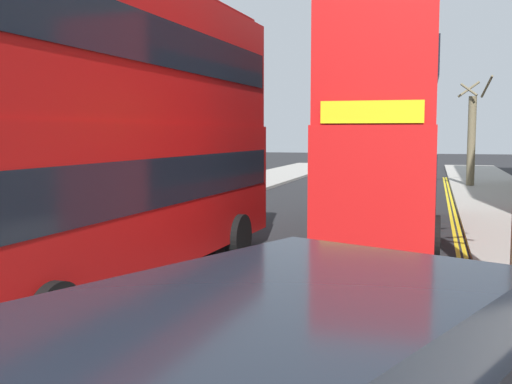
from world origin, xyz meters
The scene contains 7 objects.
sidewalk_left centered at (-6.50, 16.00, 0.07)m, with size 4.00×80.00×0.14m, color #9E9991.
kerb_line_outer centered at (4.40, 14.00, 0.00)m, with size 0.10×56.00×0.01m, color yellow.
kerb_line_inner centered at (4.24, 14.00, 0.00)m, with size 0.10×56.00×0.01m, color yellow.
keep_left_bollard centered at (0.00, 4.96, 0.61)m, with size 0.36×0.28×1.11m.
double_decker_bus_away centered at (-2.03, 10.12, 3.03)m, with size 3.15×10.90×5.64m.
double_decker_bus_oncoming centered at (2.36, 17.83, 3.03)m, with size 2.90×10.84×5.64m.
street_tree_near centered at (5.49, 34.26, 2.66)m, with size 1.70×1.59×5.69m.
Camera 1 is at (3.63, 0.26, 2.88)m, focal length 42.96 mm.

